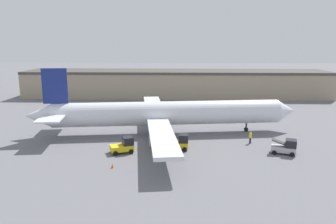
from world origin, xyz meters
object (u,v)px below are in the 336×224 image
object	(u,v)px
pushback_tug	(179,143)
ground_crew_worker	(250,137)
safety_cone_near	(112,166)
belt_loader_truck	(286,147)
airplane	(162,114)
baggage_tug	(124,146)

from	to	relation	value
pushback_tug	ground_crew_worker	bearing A→B (deg)	18.66
pushback_tug	safety_cone_near	xyz separation A→B (m)	(-8.20, -7.43, -0.74)
belt_loader_truck	pushback_tug	bearing A→B (deg)	-167.41
airplane	safety_cone_near	xyz separation A→B (m)	(-5.34, -15.78, -3.16)
ground_crew_worker	pushback_tug	world-z (taller)	pushback_tug
belt_loader_truck	baggage_tug	bearing A→B (deg)	-161.36
baggage_tug	pushback_tug	size ratio (longest dim) A/B	1.14
ground_crew_worker	belt_loader_truck	size ratio (longest dim) A/B	0.51
ground_crew_worker	safety_cone_near	xyz separation A→B (m)	(-19.01, -10.69, -0.71)
baggage_tug	belt_loader_truck	bearing A→B (deg)	-21.45
ground_crew_worker	airplane	bearing A→B (deg)	9.50
airplane	baggage_tug	world-z (taller)	airplane
belt_loader_truck	pushback_tug	distance (m)	14.72
pushback_tug	airplane	bearing A→B (deg)	110.82
ground_crew_worker	pushback_tug	distance (m)	11.29
belt_loader_truck	safety_cone_near	world-z (taller)	belt_loader_truck
airplane	ground_crew_worker	distance (m)	14.79
baggage_tug	pushback_tug	bearing A→B (deg)	-10.14
ground_crew_worker	safety_cone_near	distance (m)	21.82
airplane	safety_cone_near	distance (m)	16.95
safety_cone_near	baggage_tug	bearing A→B (deg)	85.50
airplane	baggage_tug	size ratio (longest dim) A/B	12.67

